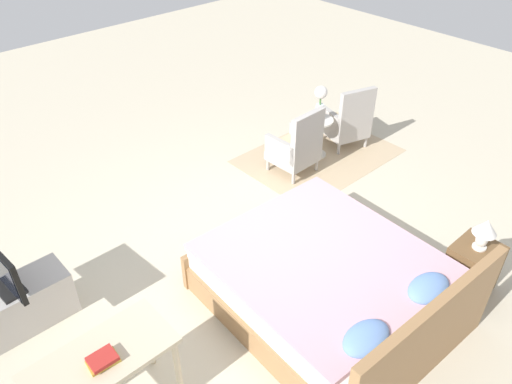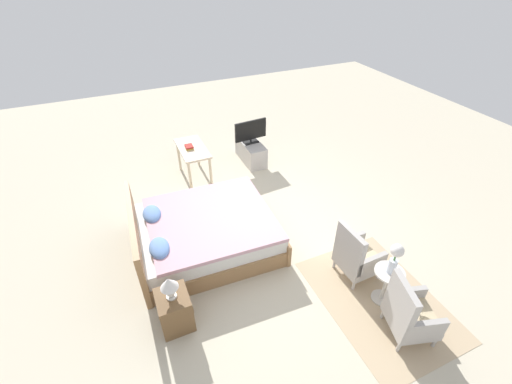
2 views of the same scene
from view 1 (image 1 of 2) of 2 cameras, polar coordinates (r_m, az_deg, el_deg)
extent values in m
plane|color=beige|center=(5.44, -0.32, -7.04)|extent=(16.00, 16.00, 0.00)
cube|color=tan|center=(7.09, 7.13, 4.13)|extent=(2.10, 1.50, 0.01)
cube|color=#997047|center=(4.87, 7.99, -11.63)|extent=(1.88, 2.24, 0.28)
cube|color=white|center=(4.69, 8.25, -9.49)|extent=(1.80, 2.15, 0.24)
cube|color=#CC9EAD|center=(4.62, 7.63, -7.61)|extent=(1.85, 1.98, 0.06)
cube|color=#997047|center=(4.27, 18.89, -16.03)|extent=(1.82, 0.16, 0.96)
cube|color=#997047|center=(5.36, -0.08, -4.91)|extent=(1.82, 0.14, 0.40)
ellipsoid|color=#668ED1|center=(4.52, 19.11, -10.33)|extent=(0.45, 0.30, 0.14)
ellipsoid|color=#668ED1|center=(4.03, 12.48, -16.00)|extent=(0.45, 0.30, 0.14)
cylinder|color=#ADA8A3|center=(7.69, 10.40, 7.24)|extent=(0.04, 0.04, 0.16)
cylinder|color=#ADA8A3|center=(7.45, 7.47, 6.56)|extent=(0.04, 0.04, 0.16)
cylinder|color=#ADA8A3|center=(7.37, 12.41, 5.65)|extent=(0.04, 0.04, 0.16)
cylinder|color=#ADA8A3|center=(7.13, 9.43, 4.89)|extent=(0.04, 0.04, 0.16)
cube|color=#ADA8A3|center=(7.34, 10.04, 7.06)|extent=(0.67, 0.67, 0.12)
cube|color=#C6B289|center=(7.29, 10.13, 7.81)|extent=(0.62, 0.62, 0.10)
cube|color=#ADA8A3|center=(7.00, 11.42, 8.93)|extent=(0.54, 0.23, 0.64)
cube|color=#ADA8A3|center=(7.38, 11.72, 8.70)|extent=(0.21, 0.51, 0.26)
cube|color=#ADA8A3|center=(7.13, 8.63, 8.03)|extent=(0.21, 0.51, 0.26)
cylinder|color=#ADA8A3|center=(6.98, 4.04, 4.60)|extent=(0.04, 0.04, 0.16)
cylinder|color=#ADA8A3|center=(6.69, 1.37, 3.19)|extent=(0.04, 0.04, 0.16)
cylinder|color=#ADA8A3|center=(6.73, 6.93, 3.12)|extent=(0.04, 0.04, 0.16)
cylinder|color=#ADA8A3|center=(6.43, 4.28, 1.58)|extent=(0.04, 0.04, 0.16)
cube|color=#ADA8A3|center=(6.63, 4.21, 4.17)|extent=(0.56, 0.56, 0.12)
cube|color=#C6B289|center=(6.57, 4.25, 4.99)|extent=(0.51, 0.51, 0.10)
cube|color=#ADA8A3|center=(6.31, 5.91, 6.30)|extent=(0.54, 0.10, 0.64)
cube|color=#ADA8A3|center=(6.69, 5.64, 6.29)|extent=(0.09, 0.51, 0.26)
cube|color=#ADA8A3|center=(6.38, 2.85, 4.85)|extent=(0.09, 0.51, 0.26)
cylinder|color=beige|center=(7.11, 6.86, 4.34)|extent=(0.28, 0.28, 0.03)
cylinder|color=beige|center=(6.97, 7.02, 6.21)|extent=(0.06, 0.06, 0.51)
cylinder|color=beige|center=(6.84, 7.18, 8.15)|extent=(0.40, 0.40, 0.02)
cylinder|color=silver|center=(6.79, 7.26, 9.07)|extent=(0.11, 0.11, 0.22)
cylinder|color=#477538|center=(6.72, 7.36, 10.28)|extent=(0.02, 0.02, 0.10)
sphere|color=silver|center=(6.67, 7.44, 11.23)|extent=(0.17, 0.17, 0.17)
cube|color=brown|center=(5.32, 23.42, -8.01)|extent=(0.44, 0.40, 0.54)
cube|color=brown|center=(5.30, 21.79, -6.11)|extent=(0.37, 0.01, 0.09)
cylinder|color=silver|center=(5.15, 24.15, -5.74)|extent=(0.13, 0.13, 0.02)
ellipsoid|color=silver|center=(5.09, 24.39, -4.98)|extent=(0.11, 0.11, 0.16)
cone|color=silver|center=(5.00, 24.83, -3.63)|extent=(0.22, 0.22, 0.15)
cube|color=#B7B2AD|center=(5.09, -25.64, -11.79)|extent=(0.96, 0.40, 0.47)
cube|color=black|center=(4.92, -26.39, -9.81)|extent=(0.23, 0.34, 0.03)
cylinder|color=black|center=(4.89, -26.51, -9.47)|extent=(0.04, 0.04, 0.05)
cylinder|color=beige|center=(4.36, -12.20, -15.82)|extent=(0.05, 0.05, 0.69)
cylinder|color=beige|center=(4.13, -8.92, -19.39)|extent=(0.05, 0.05, 0.69)
cube|color=beige|center=(3.85, -17.33, -17.69)|extent=(1.04, 0.52, 0.04)
cube|color=#B79333|center=(3.79, -17.08, -18.01)|extent=(0.22, 0.16, 0.03)
cube|color=#AD2823|center=(3.76, -17.15, -17.75)|extent=(0.19, 0.15, 0.03)
camera|label=2|loc=(6.81, 46.18, 29.76)|focal=24.00mm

